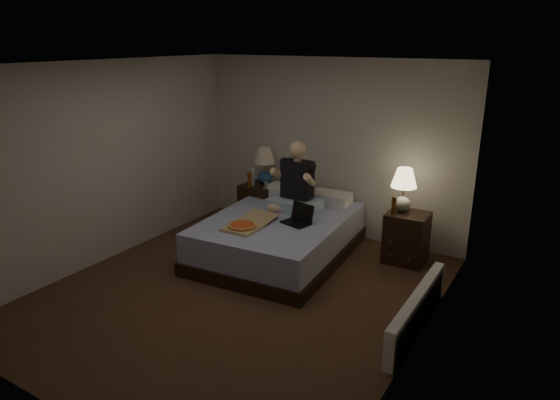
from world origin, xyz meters
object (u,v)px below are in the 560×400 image
Objects in this scene: nightstand_right at (406,238)px; water_bottle at (252,177)px; lamp_left at (265,166)px; beer_bottle_right at (394,205)px; bed at (278,237)px; soda_can at (266,185)px; nightstand_left at (260,206)px; pizza_box at (242,226)px; person at (295,177)px; lamp_right at (403,190)px; beer_bottle_left at (249,180)px; radiator at (417,311)px; laptop at (296,215)px.

nightstand_right is 2.61× the size of water_bottle.
lamp_left reaches higher than beer_bottle_right.
soda_can is (-0.62, 0.67, 0.44)m from bed.
nightstand_left reaches higher than pizza_box.
person reaches higher than soda_can.
beer_bottle_right reaches higher than pizza_box.
lamp_left reaches higher than lamp_right.
water_bottle is 1.09× the size of beer_bottle_left.
beer_bottle_left is 0.14× the size of radiator.
lamp_left is at bearing 128.24° from soda_can.
beer_bottle_left is (0.02, -0.10, -0.01)m from water_bottle.
water_bottle is 1.44m from laptop.
beer_bottle_left is (-2.24, -0.14, -0.16)m from lamp_right.
person is (-1.28, -0.22, 0.24)m from beer_bottle_right.
lamp_right is at bearing 24.15° from bed.
water_bottle is 0.11m from beer_bottle_left.
person is (0.85, -0.42, 0.67)m from nightstand_left.
beer_bottle_left reaches higher than beer_bottle_right.
bed is 2.31× the size of person.
radiator is at bearing -25.30° from beer_bottle_left.
beer_bottle_left is 0.25× the size of person.
soda_can is 0.43× the size of beer_bottle_right.
lamp_left is at bearing 127.51° from bed.
beer_bottle_right is at bearing -3.32° from water_bottle.
nightstand_left is at bearing 179.24° from lamp_right.
beer_bottle_right is (1.94, -0.09, 0.06)m from soda_can.
nightstand_right is 0.48m from beer_bottle_right.
nightstand_right is at bearing -4.22° from lamp_left.
beer_bottle_right is (2.21, -0.13, -0.01)m from water_bottle.
nightstand_left is 2.85× the size of beer_bottle_right.
water_bottle is at bearing -179.03° from lamp_right.
lamp_right is at bearing 0.97° from water_bottle.
lamp_right is (2.16, -0.13, -0.00)m from lamp_left.
lamp_right is 0.60× the size of person.
soda_can is (-2.09, -0.04, 0.38)m from nightstand_right.
laptop is at bearing 158.27° from radiator.
person reaches higher than bed.
bed reaches higher than radiator.
water_bottle is 0.27× the size of person.
beer_bottle_left reaches higher than soda_can.
person reaches higher than laptop.
nightstand_right is 2.41m from water_bottle.
pizza_box is (-0.15, -0.59, 0.31)m from bed.
radiator is at bearing -7.38° from laptop.
lamp_left reaches higher than bed.
nightstand_left is at bearing 150.22° from soda_can.
soda_can is at bearing 156.18° from person.
nightstand_left is 1.01× the size of nightstand_right.
lamp_left is 5.60× the size of soda_can.
beer_bottle_right reaches higher than soda_can.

